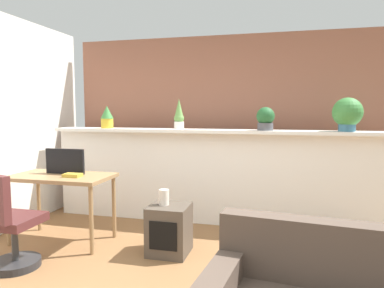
% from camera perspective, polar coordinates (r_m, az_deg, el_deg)
% --- Properties ---
extents(divider_wall, '(4.46, 0.16, 1.18)m').
position_cam_1_polar(divider_wall, '(4.54, 4.43, -5.59)').
color(divider_wall, white).
rests_on(divider_wall, ground).
extents(plant_shelf, '(4.46, 0.34, 0.04)m').
position_cam_1_polar(plant_shelf, '(4.43, 4.41, 2.07)').
color(plant_shelf, white).
rests_on(plant_shelf, divider_wall).
extents(brick_wall_behind, '(4.46, 0.10, 2.50)m').
position_cam_1_polar(brick_wall_behind, '(5.06, 5.64, 3.07)').
color(brick_wall_behind, '#935B47').
rests_on(brick_wall_behind, ground).
extents(potted_plant_0, '(0.17, 0.17, 0.30)m').
position_cam_1_polar(potted_plant_0, '(4.89, -13.59, 4.30)').
color(potted_plant_0, gold).
rests_on(potted_plant_0, plant_shelf).
extents(potted_plant_1, '(0.13, 0.13, 0.39)m').
position_cam_1_polar(potted_plant_1, '(4.56, -2.12, 4.63)').
color(potted_plant_1, silver).
rests_on(potted_plant_1, plant_shelf).
extents(potted_plant_2, '(0.22, 0.22, 0.28)m').
position_cam_1_polar(potted_plant_2, '(4.33, 11.80, 4.05)').
color(potted_plant_2, '#4C4C51').
rests_on(potted_plant_2, plant_shelf).
extents(potted_plant_3, '(0.34, 0.34, 0.39)m').
position_cam_1_polar(potted_plant_3, '(4.40, 23.85, 4.54)').
color(potted_plant_3, '#386B84').
rests_on(potted_plant_3, plant_shelf).
extents(desk, '(1.10, 0.60, 0.75)m').
position_cam_1_polar(desk, '(4.17, -20.35, -5.87)').
color(desk, '#99754C').
rests_on(desk, ground).
extents(tv_monitor, '(0.47, 0.04, 0.28)m').
position_cam_1_polar(tv_monitor, '(4.20, -19.86, -2.65)').
color(tv_monitor, black).
rests_on(tv_monitor, desk).
extents(office_chair, '(0.49, 0.50, 0.91)m').
position_cam_1_polar(office_chair, '(3.69, -27.58, -12.04)').
color(office_chair, '#262628').
rests_on(office_chair, ground).
extents(side_cube_shelf, '(0.40, 0.41, 0.50)m').
position_cam_1_polar(side_cube_shelf, '(3.70, -3.72, -13.64)').
color(side_cube_shelf, '#4C4238').
rests_on(side_cube_shelf, ground).
extents(vase_on_shelf, '(0.10, 0.10, 0.16)m').
position_cam_1_polar(vase_on_shelf, '(3.63, -4.55, -8.58)').
color(vase_on_shelf, silver).
rests_on(vase_on_shelf, side_cube_shelf).
extents(book_on_desk, '(0.19, 0.12, 0.04)m').
position_cam_1_polar(book_on_desk, '(3.99, -18.76, -4.80)').
color(book_on_desk, gold).
rests_on(book_on_desk, desk).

